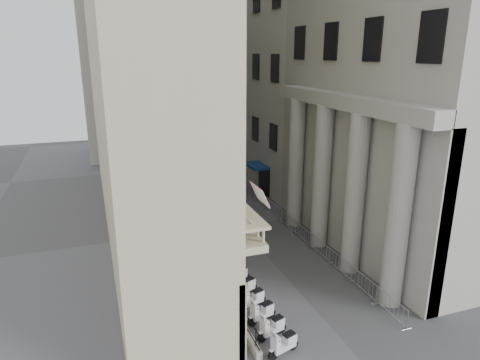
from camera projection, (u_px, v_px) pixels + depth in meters
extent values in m
cube|color=#B8B6AE|center=(167.00, 39.00, 56.09)|extent=(22.00, 10.00, 30.00)
cylinder|color=silver|center=(164.00, 186.00, 40.42)|extent=(0.06, 0.06, 2.38)
cylinder|color=silver|center=(195.00, 183.00, 41.38)|extent=(0.06, 0.06, 2.38)
cylinder|color=silver|center=(159.00, 178.00, 43.16)|extent=(0.06, 0.06, 2.38)
cylinder|color=silver|center=(188.00, 175.00, 44.11)|extent=(0.06, 0.06, 2.38)
cube|color=white|center=(176.00, 168.00, 41.91)|extent=(3.24, 3.24, 0.13)
cone|color=white|center=(175.00, 163.00, 41.76)|extent=(4.32, 4.32, 1.08)
cylinder|color=gray|center=(177.00, 165.00, 34.71)|extent=(0.16, 0.16, 9.03)
cylinder|color=gray|center=(192.00, 110.00, 33.30)|extent=(2.52, 1.22, 0.12)
cube|color=gray|center=(207.00, 111.00, 33.22)|extent=(0.62, 0.46, 0.17)
cube|color=black|center=(209.00, 255.00, 27.13)|extent=(0.51, 0.95, 1.92)
cube|color=#19E54C|center=(211.00, 252.00, 27.08)|extent=(0.22, 0.68, 1.07)
imported|color=#0E1138|center=(233.00, 201.00, 36.98)|extent=(0.85, 0.70, 2.01)
imported|color=black|center=(226.00, 184.00, 42.20)|extent=(0.87, 0.71, 1.69)
imported|color=black|center=(198.00, 164.00, 49.31)|extent=(0.96, 0.64, 1.94)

